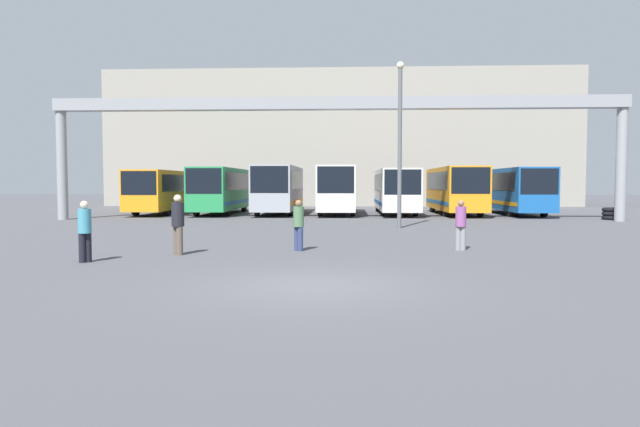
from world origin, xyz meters
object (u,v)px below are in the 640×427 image
Objects in this scene: bus_slot_2 at (279,187)px; pedestrian_near_right at (85,230)px; pedestrian_near_left at (178,223)px; bus_slot_4 at (395,188)px; bus_slot_5 at (455,188)px; bus_slot_3 at (337,187)px; lamp_post at (400,138)px; pedestrian_far_center at (461,224)px; tire_stack at (611,214)px; bus_slot_1 at (222,188)px; bus_slot_0 at (165,189)px; bus_slot_6 at (514,188)px; pedestrian_mid_right at (299,224)px.

bus_slot_2 is 6.11× the size of pedestrian_near_right.
pedestrian_near_left is at bearing 175.04° from pedestrian_near_right.
bus_slot_4 is 4.12m from bus_slot_5.
bus_slot_5 is (8.19, -0.04, -0.03)m from bus_slot_3.
bus_slot_4 is 13.19m from lamp_post.
pedestrian_far_center is 20.05m from tire_stack.
pedestrian_near_right is at bearing -85.91° from bus_slot_1.
bus_slot_5 is at bearing -0.29° from bus_slot_3.
pedestrian_far_center is at bearing -68.60° from bus_slot_2.
bus_slot_0 is 20.08m from lamp_post.
bus_slot_3 is 22.10m from pedestrian_far_center.
bus_slot_4 is 6.90× the size of pedestrian_far_center.
bus_slot_1 is 0.91× the size of bus_slot_4.
bus_slot_2 is at bearing -0.12° from bus_slot_0.
bus_slot_0 is 16.39m from bus_slot_4.
lamp_post is at bearing -111.72° from bus_slot_5.
bus_slot_5 is at bearing 145.85° from tire_stack.
pedestrian_far_center is at bearing -126.10° from pedestrian_near_left.
bus_slot_5 reaches higher than pedestrian_near_right.
bus_slot_5 is 5.65× the size of pedestrian_near_left.
bus_slot_2 reaches higher than pedestrian_near_right.
bus_slot_5 is 0.98× the size of bus_slot_6.
lamp_post is (-4.96, -12.45, 2.47)m from bus_slot_5.
bus_slot_2 reaches higher than bus_slot_5.
bus_slot_3 reaches higher than bus_slot_6.
bus_slot_1 reaches higher than pedestrian_far_center.
pedestrian_mid_right is at bearing -120.66° from bus_slot_6.
pedestrian_far_center is at bearing -52.39° from bus_slot_0.
bus_slot_3 is 6.15× the size of pedestrian_near_right.
pedestrian_mid_right is (-0.82, -22.05, -1.03)m from bus_slot_3.
lamp_post is at bearing -71.95° from pedestrian_mid_right.
bus_slot_3 reaches higher than bus_slot_1.
bus_slot_0 is 29.22m from tire_stack.
bus_slot_4 is (12.29, 0.49, -0.05)m from bus_slot_1.
bus_slot_5 is 21.96m from pedestrian_far_center.
bus_slot_0 is 20.48m from bus_slot_5.
bus_slot_4 reaches higher than pedestrian_near_left.
pedestrian_near_left is at bearing 59.47° from pedestrian_mid_right.
bus_slot_4 is at bearing -157.90° from pedestrian_near_right.
lamp_post reaches higher than bus_slot_1.
bus_slot_3 is 1.01× the size of bus_slot_5.
pedestrian_near_right is (-10.78, -3.34, 0.03)m from pedestrian_far_center.
pedestrian_far_center is 0.96× the size of pedestrian_near_right.
pedestrian_near_right reaches higher than pedestrian_mid_right.
bus_slot_3 reaches higher than tire_stack.
bus_slot_3 is at bearing 104.50° from lamp_post.
bus_slot_1 is at bearing -30.42° from pedestrian_mid_right.
pedestrian_near_left is (-0.27, -23.20, -0.95)m from bus_slot_2.
bus_slot_0 is at bearing 169.00° from tire_stack.
lamp_post is at bearing -38.80° from bus_slot_0.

